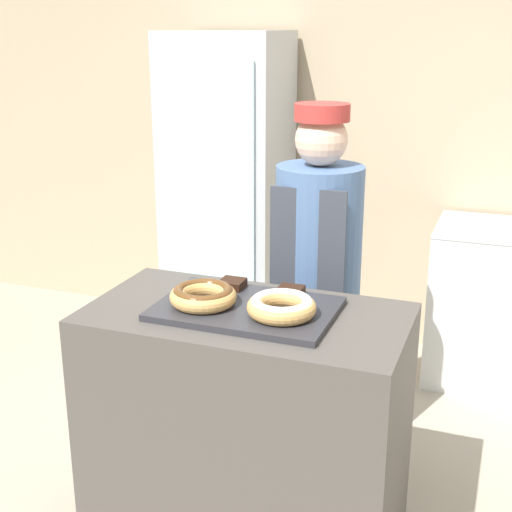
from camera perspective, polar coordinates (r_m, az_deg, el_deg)
wall_back at (r=4.45m, az=9.35°, el=9.92°), size 8.00×0.06×2.70m
display_counter at (r=2.77m, az=-0.75°, el=-13.85°), size 1.15×0.62×0.97m
serving_tray at (r=2.55m, az=-0.79°, el=-4.25°), size 0.63×0.42×0.02m
donut_chocolate_glaze at (r=2.55m, az=-4.25°, el=-3.13°), size 0.24×0.24×0.07m
donut_light_glaze at (r=2.44m, az=2.06°, el=-4.00°), size 0.24×0.24×0.07m
brownie_back_left at (r=2.71m, az=-1.92°, el=-2.24°), size 0.09×0.09×0.03m
brownie_back_right at (r=2.63m, az=2.77°, el=-2.85°), size 0.09×0.09×0.03m
baker_person at (r=3.11m, az=4.89°, el=-2.44°), size 0.37×0.37×1.65m
beverage_fridge at (r=4.42m, az=-2.32°, el=5.01°), size 0.70×0.59×1.93m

